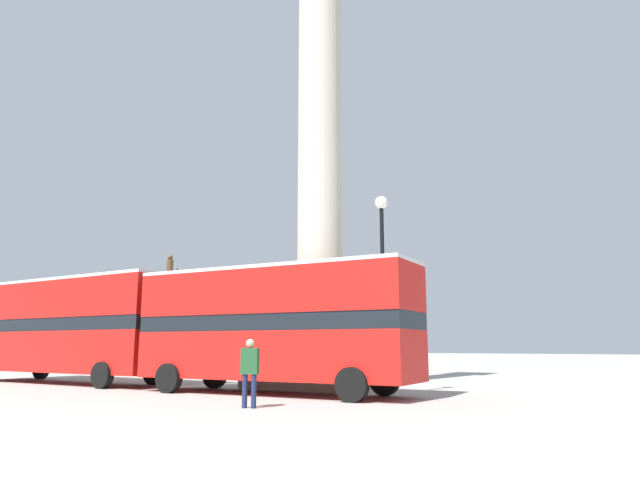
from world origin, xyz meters
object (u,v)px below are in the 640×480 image
Objects in this scene: bus_b at (274,323)px; equestrian_statue at (166,339)px; monument_column at (320,182)px; street_lamp at (383,277)px; pedestrian_near_lamp at (250,368)px; bus_a at (71,326)px.

equestrian_statue is (-11.33, 5.64, -0.39)m from bus_b.
bus_b is 1.57× the size of equestrian_statue.
equestrian_statue is at bearing 149.47° from bus_b.
monument_column is 6.94m from bus_b.
street_lamp is 3.78× the size of pedestrian_near_lamp.
street_lamp is (14.69, -4.03, 1.93)m from equestrian_statue.
monument_column is 10.59m from pedestrian_near_lamp.
bus_b is (11.00, 0.23, -0.12)m from bus_a.
equestrian_statue is (-0.33, 5.87, -0.51)m from bus_a.
monument_column is at bearing 91.92° from bus_b.
bus_a is 6.31× the size of pedestrian_near_lamp.
equestrian_statue is (-10.96, 2.14, -6.36)m from monument_column.
equestrian_statue reaches higher than bus_b.
bus_b is 4.49m from pedestrian_near_lamp.
equestrian_statue is at bearing 92.38° from bus_a.
equestrian_statue reaches higher than pedestrian_near_lamp.
bus_b is at bearing 0.39° from bus_a.
monument_column is 11.90× the size of pedestrian_near_lamp.
bus_a reaches higher than bus_b.
street_lamp is (14.36, 1.84, 1.42)m from bus_a.
bus_a is 1.67× the size of street_lamp.
street_lamp reaches higher than pedestrian_near_lamp.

